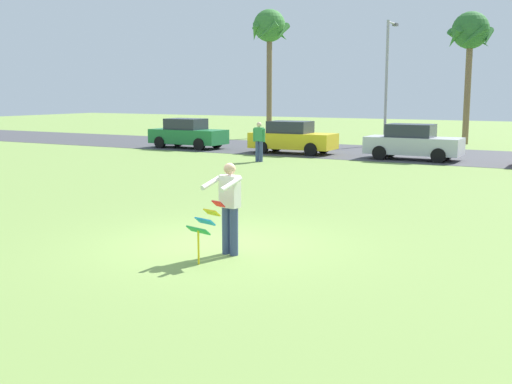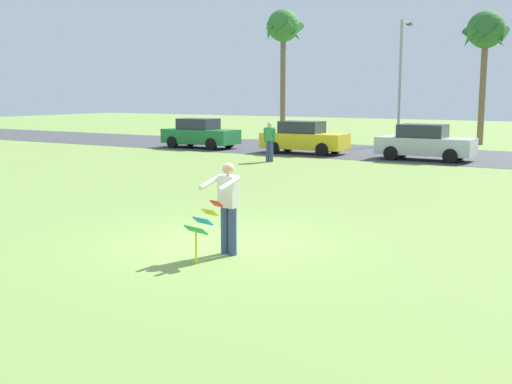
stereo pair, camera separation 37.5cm
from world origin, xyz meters
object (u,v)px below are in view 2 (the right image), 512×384
object	(u,v)px
person_kite_flyer	(228,205)
parked_car_green	(200,134)
palm_tree_right_near	(486,35)
person_walker_near	(270,140)
parked_car_yellow	(304,138)
parked_car_silver	(425,143)
kite_held	(203,223)
palm_tree_left_near	(283,31)
streetlight_pole	(401,74)

from	to	relation	value
person_kite_flyer	parked_car_green	xyz separation A→B (m)	(-13.88, 18.41, -0.18)
palm_tree_right_near	person_walker_near	world-z (taller)	palm_tree_right_near
parked_car_yellow	parked_car_silver	world-z (taller)	same
kite_held	parked_car_green	xyz separation A→B (m)	(-13.80, 19.09, 0.05)
parked_car_green	parked_car_yellow	world-z (taller)	same
palm_tree_left_near	palm_tree_right_near	distance (m)	12.66
parked_car_silver	person_walker_near	xyz separation A→B (m)	(-5.65, -4.06, 0.16)
parked_car_green	person_walker_near	xyz separation A→B (m)	(6.65, -4.06, 0.16)
kite_held	parked_car_green	bearing A→B (deg)	125.86
parked_car_yellow	parked_car_silver	size ratio (longest dim) A/B	1.01
parked_car_yellow	kite_held	bearing A→B (deg)	-68.53
person_kite_flyer	palm_tree_right_near	size ratio (longest dim) A/B	0.23
parked_car_silver	palm_tree_left_near	bearing A→B (deg)	142.48
palm_tree_right_near	kite_held	bearing A→B (deg)	-87.71
parked_car_green	person_walker_near	bearing A→B (deg)	-31.43
person_kite_flyer	parked_car_silver	bearing A→B (deg)	94.93
streetlight_pole	person_kite_flyer	bearing A→B (deg)	-78.64
person_kite_flyer	kite_held	distance (m)	0.72
parked_car_yellow	person_walker_near	distance (m)	4.08
person_kite_flyer	person_walker_near	world-z (taller)	same
parked_car_yellow	palm_tree_left_near	xyz separation A→B (m)	(-6.28, 9.43, 6.19)
parked_car_yellow	palm_tree_right_near	world-z (taller)	palm_tree_right_near
kite_held	palm_tree_right_near	distance (m)	29.70
person_walker_near	kite_held	bearing A→B (deg)	-64.55
parked_car_silver	palm_tree_right_near	world-z (taller)	palm_tree_right_near
palm_tree_right_near	streetlight_pole	size ratio (longest dim) A/B	1.08
parked_car_yellow	streetlight_pole	distance (m)	8.36
palm_tree_left_near	streetlight_pole	bearing A→B (deg)	-13.59
parked_car_green	parked_car_yellow	bearing A→B (deg)	-0.01
person_kite_flyer	parked_car_green	size ratio (longest dim) A/B	0.41
parked_car_yellow	person_walker_near	bearing A→B (deg)	-85.01
parked_car_silver	streetlight_pole	distance (m)	8.77
person_kite_flyer	person_walker_near	distance (m)	16.07
parked_car_yellow	palm_tree_left_near	world-z (taller)	palm_tree_left_near
kite_held	palm_tree_left_near	world-z (taller)	palm_tree_left_near
palm_tree_left_near	parked_car_yellow	bearing A→B (deg)	-56.35
person_kite_flyer	palm_tree_left_near	distance (m)	31.68
parked_car_green	palm_tree_right_near	distance (m)	17.05
person_kite_flyer	parked_car_yellow	distance (m)	19.91
kite_held	streetlight_pole	bearing A→B (deg)	100.90
palm_tree_right_near	person_walker_near	bearing A→B (deg)	-112.95
parked_car_yellow	parked_car_green	bearing A→B (deg)	179.99
person_kite_flyer	palm_tree_left_near	bearing A→B (deg)	116.48
person_kite_flyer	parked_car_silver	xyz separation A→B (m)	(-1.59, 18.41, -0.18)
person_kite_flyer	streetlight_pole	distance (m)	26.43
streetlight_pole	palm_tree_left_near	bearing A→B (deg)	166.41
parked_car_green	parked_car_silver	distance (m)	12.30
parked_car_silver	streetlight_pole	bearing A→B (deg)	116.05
palm_tree_right_near	streetlight_pole	xyz separation A→B (m)	(-3.92, -2.76, -2.21)
person_kite_flyer	parked_car_yellow	xyz separation A→B (m)	(-7.59, 18.41, -0.18)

